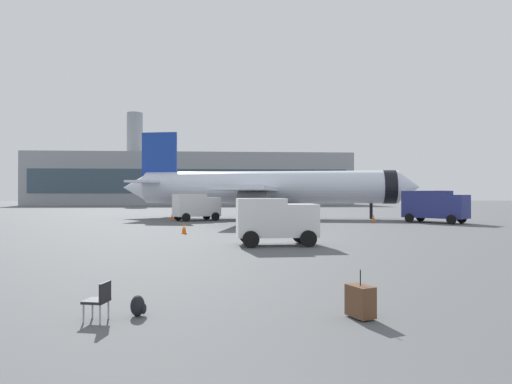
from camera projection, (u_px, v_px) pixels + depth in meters
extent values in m
cylinder|color=silver|center=(268.00, 187.00, 52.77)|extent=(30.15, 9.80, 3.80)
cone|color=silver|center=(409.00, 187.00, 50.55)|extent=(3.08, 4.02, 3.61)
cone|color=silver|center=(135.00, 188.00, 55.03)|extent=(3.83, 4.00, 3.42)
cylinder|color=black|center=(389.00, 187.00, 50.85)|extent=(2.16, 4.08, 3.88)
cube|color=silver|center=(267.00, 190.00, 60.83)|extent=(7.94, 16.64, 0.36)
cube|color=silver|center=(250.00, 189.00, 44.98)|extent=(7.94, 16.64, 0.36)
cylinder|color=gray|center=(265.00, 200.00, 58.34)|extent=(3.58, 2.80, 2.20)
cylinder|color=gray|center=(253.00, 201.00, 47.44)|extent=(3.58, 2.80, 2.20)
cube|color=#193899|center=(159.00, 158.00, 54.63)|extent=(4.38, 1.24, 6.40)
cube|color=silver|center=(164.00, 183.00, 57.85)|extent=(3.76, 6.40, 0.24)
cube|color=silver|center=(146.00, 182.00, 51.51)|extent=(3.76, 6.40, 0.24)
cylinder|color=black|center=(371.00, 211.00, 51.11)|extent=(0.36, 0.36, 1.80)
cylinder|color=black|center=(254.00, 210.00, 55.40)|extent=(0.44, 0.44, 1.80)
cylinder|color=black|center=(248.00, 211.00, 50.64)|extent=(0.44, 0.44, 1.80)
cube|color=white|center=(210.00, 206.00, 48.52)|extent=(2.49, 2.72, 2.04)
cube|color=#1E232D|center=(216.00, 202.00, 48.89)|extent=(0.96, 1.80, 0.84)
cube|color=white|center=(189.00, 205.00, 47.30)|extent=(3.78, 3.37, 2.40)
cylinder|color=black|center=(207.00, 216.00, 49.56)|extent=(0.90, 0.60, 0.90)
cylinder|color=black|center=(215.00, 217.00, 47.58)|extent=(0.90, 0.60, 0.90)
cylinder|color=black|center=(178.00, 216.00, 47.86)|extent=(0.90, 0.60, 0.90)
cylinder|color=black|center=(186.00, 217.00, 45.88)|extent=(0.90, 0.60, 0.90)
cube|color=navy|center=(457.00, 207.00, 42.53)|extent=(2.92, 2.83, 2.29)
cube|color=#1E232D|center=(465.00, 201.00, 42.02)|extent=(1.70, 1.46, 0.95)
cube|color=navy|center=(427.00, 204.00, 44.68)|extent=(4.63, 4.85, 2.70)
cylinder|color=black|center=(462.00, 219.00, 43.44)|extent=(0.75, 0.83, 0.90)
cylinder|color=black|center=(451.00, 220.00, 41.69)|extent=(0.75, 0.83, 0.90)
cylinder|color=black|center=(421.00, 217.00, 46.45)|extent=(0.75, 0.83, 0.90)
cylinder|color=black|center=(409.00, 218.00, 44.70)|extent=(0.75, 0.83, 0.90)
cube|color=white|center=(300.00, 220.00, 24.57)|extent=(1.84, 2.07, 1.78)
cube|color=#1E232D|center=(313.00, 212.00, 24.65)|extent=(0.15, 1.80, 0.74)
cube|color=white|center=(261.00, 217.00, 24.33)|extent=(2.72, 2.11, 2.10)
cylinder|color=black|center=(300.00, 235.00, 25.63)|extent=(0.91, 0.26, 0.90)
cylinder|color=black|center=(308.00, 239.00, 23.54)|extent=(0.91, 0.26, 0.90)
cylinder|color=black|center=(247.00, 236.00, 25.30)|extent=(0.91, 0.26, 0.90)
cylinder|color=black|center=(251.00, 239.00, 23.21)|extent=(0.91, 0.26, 0.90)
cube|color=#F2590C|center=(172.00, 220.00, 48.95)|extent=(0.44, 0.44, 0.04)
cone|color=#F2590C|center=(172.00, 217.00, 48.95)|extent=(0.36, 0.36, 0.69)
cylinder|color=white|center=(172.00, 216.00, 48.95)|extent=(0.23, 0.23, 0.10)
cube|color=#F2590C|center=(184.00, 233.00, 31.89)|extent=(0.44, 0.44, 0.04)
cone|color=#F2590C|center=(184.00, 227.00, 31.90)|extent=(0.36, 0.36, 0.80)
cylinder|color=white|center=(184.00, 227.00, 31.90)|extent=(0.23, 0.23, 0.10)
cube|color=#F2590C|center=(373.00, 222.00, 45.51)|extent=(0.44, 0.44, 0.04)
cone|color=#F2590C|center=(373.00, 218.00, 45.52)|extent=(0.36, 0.36, 0.79)
cylinder|color=white|center=(373.00, 217.00, 45.52)|extent=(0.23, 0.23, 0.10)
cube|color=brown|center=(360.00, 301.00, 10.00)|extent=(0.61, 0.74, 0.70)
cylinder|color=black|center=(360.00, 278.00, 10.00)|extent=(0.02, 0.02, 0.36)
cylinder|color=black|center=(354.00, 314.00, 10.19)|extent=(0.09, 0.06, 0.08)
cylinder|color=black|center=(367.00, 319.00, 9.79)|extent=(0.09, 0.06, 0.08)
ellipsoid|color=black|center=(138.00, 306.00, 10.17)|extent=(0.32, 0.40, 0.48)
ellipsoid|color=black|center=(144.00, 309.00, 10.18)|extent=(0.12, 0.28, 0.24)
cube|color=black|center=(96.00, 301.00, 9.79)|extent=(0.57, 0.57, 0.06)
cube|color=black|center=(105.00, 291.00, 9.76)|extent=(0.15, 0.48, 0.40)
cylinder|color=#999EA5|center=(83.00, 313.00, 9.63)|extent=(0.04, 0.04, 0.44)
cylinder|color=#999EA5|center=(92.00, 308.00, 10.01)|extent=(0.04, 0.04, 0.44)
cylinder|color=#999EA5|center=(100.00, 314.00, 9.57)|extent=(0.04, 0.04, 0.44)
cylinder|color=#999EA5|center=(108.00, 309.00, 9.95)|extent=(0.04, 0.04, 0.44)
cube|color=gray|center=(193.00, 180.00, 127.35)|extent=(87.85, 21.78, 14.22)
cube|color=#334756|center=(190.00, 181.00, 116.43)|extent=(83.46, 0.10, 6.40)
cylinder|color=gray|center=(135.00, 134.00, 126.32)|extent=(4.40, 4.40, 12.00)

